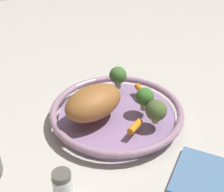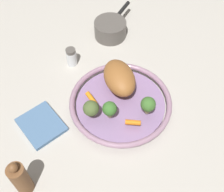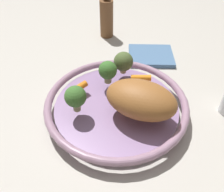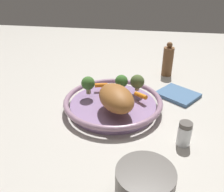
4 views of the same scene
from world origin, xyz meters
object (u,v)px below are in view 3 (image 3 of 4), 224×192
object	(u,v)px
baby_carrot_right	(79,88)
pepper_mill	(107,18)
broccoli_floret_edge	(75,97)
baby_carrot_center	(141,78)
broccoli_floret_large	(123,62)
serving_bowl	(116,105)
broccoli_floret_mid	(108,71)
dish_towel	(151,56)
roast_chicken_piece	(141,99)

from	to	relation	value
baby_carrot_right	pepper_mill	distance (m)	0.37
broccoli_floret_edge	baby_carrot_center	bearing A→B (deg)	0.15
pepper_mill	broccoli_floret_edge	bearing A→B (deg)	-132.46
baby_carrot_center	broccoli_floret_large	size ratio (longest dim) A/B	0.86
serving_bowl	broccoli_floret_mid	xyz separation A→B (m)	(0.02, 0.07, 0.06)
baby_carrot_right	dish_towel	bearing A→B (deg)	10.98
broccoli_floret_edge	dish_towel	distance (m)	0.36
roast_chicken_piece	broccoli_floret_edge	xyz separation A→B (m)	(-0.12, 0.09, 0.00)
baby_carrot_center	pepper_mill	world-z (taller)	pepper_mill
baby_carrot_right	broccoli_floret_large	size ratio (longest dim) A/B	0.80
dish_towel	serving_bowl	bearing A→B (deg)	-149.77
serving_bowl	broccoli_floret_mid	bearing A→B (deg)	73.22
baby_carrot_center	broccoli_floret_large	distance (m)	0.06
baby_carrot_right	pepper_mill	size ratio (longest dim) A/B	0.31
serving_bowl	baby_carrot_right	size ratio (longest dim) A/B	7.21
baby_carrot_center	broccoli_floret_edge	distance (m)	0.19
pepper_mill	dish_towel	world-z (taller)	pepper_mill
baby_carrot_center	pepper_mill	xyz separation A→B (m)	(0.10, 0.32, 0.02)
broccoli_floret_large	pepper_mill	distance (m)	0.29
serving_bowl	broccoli_floret_mid	distance (m)	0.09
dish_towel	broccoli_floret_edge	bearing A→B (deg)	-160.85
pepper_mill	roast_chicken_piece	bearing A→B (deg)	-113.71
baby_carrot_right	broccoli_floret_edge	xyz separation A→B (m)	(-0.04, -0.06, 0.03)
broccoli_floret_edge	dish_towel	world-z (taller)	broccoli_floret_edge
baby_carrot_center	broccoli_floret_mid	world-z (taller)	broccoli_floret_mid
dish_towel	baby_carrot_right	bearing A→B (deg)	-169.02
broccoli_floret_edge	broccoli_floret_mid	xyz separation A→B (m)	(0.12, 0.04, -0.00)
serving_bowl	dish_towel	xyz separation A→B (m)	(0.24, 0.14, -0.02)
serving_bowl	baby_carrot_center	xyz separation A→B (m)	(0.10, 0.02, 0.03)
broccoli_floret_edge	pepper_mill	world-z (taller)	pepper_mill
roast_chicken_piece	pepper_mill	xyz separation A→B (m)	(0.18, 0.41, -0.01)
pepper_mill	baby_carrot_center	bearing A→B (deg)	-107.90
baby_carrot_center	broccoli_floret_mid	size ratio (longest dim) A/B	0.85
broccoli_floret_edge	pepper_mill	bearing A→B (deg)	47.54
serving_bowl	baby_carrot_right	world-z (taller)	baby_carrot_right
baby_carrot_center	dish_towel	xyz separation A→B (m)	(0.14, 0.12, -0.05)
roast_chicken_piece	baby_carrot_center	xyz separation A→B (m)	(0.08, 0.09, -0.03)
serving_bowl	broccoli_floret_edge	xyz separation A→B (m)	(-0.10, 0.02, 0.06)
baby_carrot_center	broccoli_floret_large	bearing A→B (deg)	107.49
baby_carrot_right	pepper_mill	xyz separation A→B (m)	(0.26, 0.27, 0.02)
broccoli_floret_large	pepper_mill	xyz separation A→B (m)	(0.12, 0.27, -0.01)
broccoli_floret_edge	broccoli_floret_mid	world-z (taller)	broccoli_floret_edge
baby_carrot_center	broccoli_floret_edge	world-z (taller)	broccoli_floret_edge
baby_carrot_right	broccoli_floret_edge	distance (m)	0.08
roast_chicken_piece	baby_carrot_center	world-z (taller)	roast_chicken_piece
roast_chicken_piece	broccoli_floret_large	size ratio (longest dim) A/B	2.63
broccoli_floret_mid	dish_towel	distance (m)	0.24
baby_carrot_right	broccoli_floret_mid	world-z (taller)	broccoli_floret_mid
baby_carrot_right	baby_carrot_center	bearing A→B (deg)	-20.30
roast_chicken_piece	pepper_mill	size ratio (longest dim) A/B	1.01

